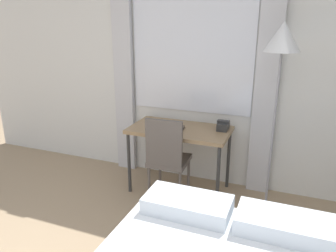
{
  "coord_description": "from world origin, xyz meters",
  "views": [
    {
      "loc": [
        1.28,
        -0.81,
        1.88
      ],
      "look_at": [
        0.18,
        1.98,
        0.89
      ],
      "focal_mm": 35.0,
      "sensor_mm": 36.0,
      "label": 1
    }
  ],
  "objects_px": {
    "desk_chair": "(167,155)",
    "book": "(174,128)",
    "desk": "(180,134)",
    "standing_lamp": "(281,55)",
    "telephone": "(223,126)"
  },
  "relations": [
    {
      "from": "desk_chair",
      "to": "book",
      "type": "bearing_deg",
      "value": 88.6
    },
    {
      "from": "desk_chair",
      "to": "desk",
      "type": "bearing_deg",
      "value": 79.39
    },
    {
      "from": "desk",
      "to": "standing_lamp",
      "type": "height_order",
      "value": "standing_lamp"
    },
    {
      "from": "desk",
      "to": "desk_chair",
      "type": "xyz_separation_m",
      "value": [
        -0.04,
        -0.28,
        -0.15
      ]
    },
    {
      "from": "telephone",
      "to": "book",
      "type": "height_order",
      "value": "telephone"
    },
    {
      "from": "desk",
      "to": "standing_lamp",
      "type": "distance_m",
      "value": 1.33
    },
    {
      "from": "desk_chair",
      "to": "telephone",
      "type": "relative_size",
      "value": 5.59
    },
    {
      "from": "desk",
      "to": "book",
      "type": "relative_size",
      "value": 4.88
    },
    {
      "from": "standing_lamp",
      "to": "telephone",
      "type": "relative_size",
      "value": 11.02
    },
    {
      "from": "desk_chair",
      "to": "telephone",
      "type": "xyz_separation_m",
      "value": [
        0.49,
        0.4,
        0.26
      ]
    },
    {
      "from": "standing_lamp",
      "to": "book",
      "type": "xyz_separation_m",
      "value": [
        -1.02,
        0.02,
        -0.82
      ]
    },
    {
      "from": "desk",
      "to": "standing_lamp",
      "type": "bearing_deg",
      "value": -4.95
    },
    {
      "from": "desk",
      "to": "desk_chair",
      "type": "distance_m",
      "value": 0.32
    },
    {
      "from": "telephone",
      "to": "desk",
      "type": "bearing_deg",
      "value": -164.83
    },
    {
      "from": "telephone",
      "to": "standing_lamp",
      "type": "bearing_deg",
      "value": -21.45
    }
  ]
}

